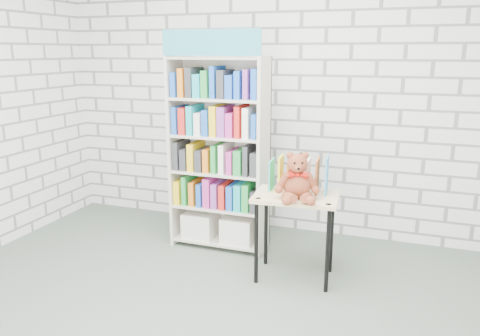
% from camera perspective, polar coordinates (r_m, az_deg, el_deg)
% --- Properties ---
extents(ground, '(4.50, 4.50, 0.00)m').
position_cam_1_polar(ground, '(3.24, -6.00, -19.09)').
color(ground, '#4A574A').
rests_on(ground, ground).
extents(room_shell, '(4.52, 4.02, 2.81)m').
position_cam_1_polar(room_shell, '(2.72, -6.99, 14.28)').
color(room_shell, silver).
rests_on(room_shell, ground).
extents(bookshelf, '(0.87, 0.34, 1.94)m').
position_cam_1_polar(bookshelf, '(4.19, -2.55, 1.89)').
color(bookshelf, beige).
rests_on(bookshelf, ground).
extents(display_table, '(0.67, 0.49, 0.69)m').
position_cam_1_polar(display_table, '(3.67, 6.82, -4.71)').
color(display_table, '#DEBC85').
rests_on(display_table, ground).
extents(table_books, '(0.46, 0.23, 0.27)m').
position_cam_1_polar(table_books, '(3.70, 7.17, -0.83)').
color(table_books, '#28AF91').
rests_on(table_books, display_table).
extents(teddy_bear, '(0.32, 0.32, 0.36)m').
position_cam_1_polar(teddy_bear, '(3.50, 6.99, -1.54)').
color(teddy_bear, maroon).
rests_on(teddy_bear, display_table).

